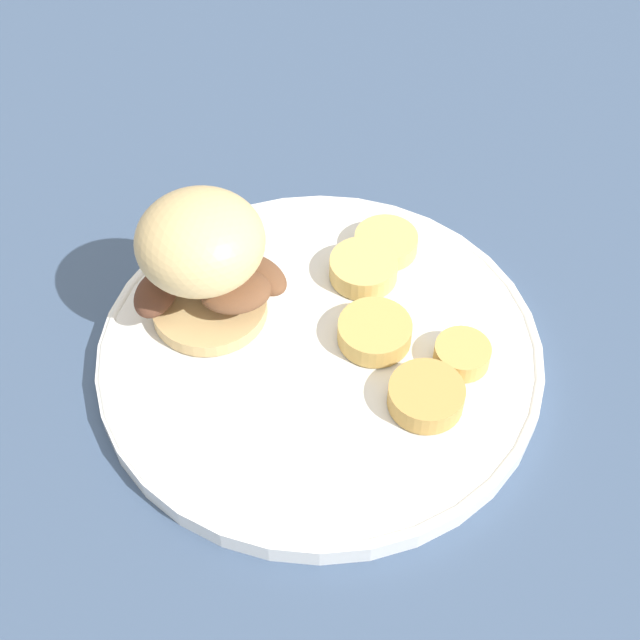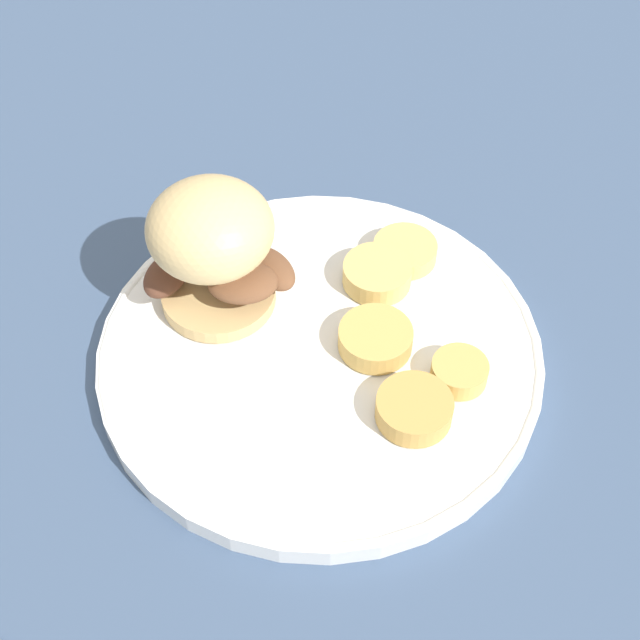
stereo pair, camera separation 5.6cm
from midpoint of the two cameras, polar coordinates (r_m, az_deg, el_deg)
ground_plane at (r=0.59m, az=2.70°, el=-2.73°), size 4.00×4.00×0.00m
dinner_plate at (r=0.59m, az=2.74°, el=-2.19°), size 0.29×0.29×0.02m
sandwich at (r=0.57m, az=-3.90°, el=4.68°), size 0.11×0.10×0.10m
potato_round_0 at (r=0.55m, az=8.99°, el=-5.82°), size 0.05×0.05×0.02m
potato_round_1 at (r=0.57m, az=11.72°, el=-3.43°), size 0.04×0.04×0.01m
potato_round_2 at (r=0.61m, az=6.29°, el=2.80°), size 0.05×0.05×0.02m
potato_round_3 at (r=0.63m, az=7.99°, el=4.25°), size 0.05×0.05×0.01m
potato_round_4 at (r=0.58m, az=6.35°, el=-1.36°), size 0.05×0.05×0.01m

